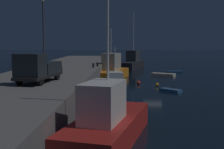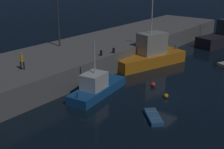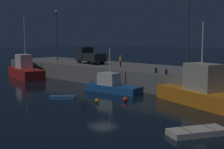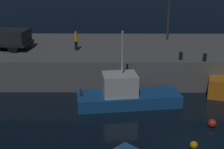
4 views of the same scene
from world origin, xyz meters
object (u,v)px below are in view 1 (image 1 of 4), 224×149
at_px(fishing_boat_blue, 114,84).
at_px(rowboat_white_mid, 163,74).
at_px(mooring_buoy_mid, 139,83).
at_px(bollard_central, 93,65).
at_px(fishing_trawler_red, 111,70).
at_px(bollard_west, 97,64).
at_px(fishing_boat_orange, 107,123).
at_px(lamp_post_east, 43,28).
at_px(mooring_buoy_near, 157,85).
at_px(dinghy_red_small, 171,90).
at_px(dockworker, 60,65).
at_px(fishing_boat_white, 132,63).
at_px(dinghy_orange_near, 174,72).
at_px(utility_truck, 38,69).

distance_m(fishing_boat_blue, rowboat_white_mid, 17.89).
xyz_separation_m(mooring_buoy_mid, bollard_central, (-0.85, 6.24, 2.45)).
distance_m(fishing_trawler_red, bollard_west, 5.68).
distance_m(fishing_boat_orange, lamp_post_east, 26.69).
distance_m(fishing_trawler_red, mooring_buoy_near, 10.29).
xyz_separation_m(fishing_boat_orange, mooring_buoy_mid, (24.63, -2.84, -0.96)).
xyz_separation_m(fishing_boat_orange, lamp_post_east, (23.79, 10.18, 6.54)).
bearing_deg(dinghy_red_small, mooring_buoy_mid, 31.25).
bearing_deg(bollard_west, fishing_boat_blue, -156.03).
bearing_deg(dockworker, fishing_boat_white, -14.73).
height_order(dinghy_orange_near, bollard_west, bollard_west).
xyz_separation_m(fishing_boat_orange, bollard_central, (23.77, 3.40, 1.49)).
distance_m(fishing_boat_blue, bollard_central, 5.60).
relative_size(mooring_buoy_mid, bollard_west, 0.88).
relative_size(dinghy_red_small, mooring_buoy_near, 6.00).
height_order(fishing_boat_blue, lamp_post_east, lamp_post_east).
xyz_separation_m(fishing_boat_white, bollard_central, (-24.00, 5.78, 1.33)).
xyz_separation_m(fishing_trawler_red, lamp_post_east, (-6.96, 8.83, 6.41)).
bearing_deg(dockworker, fishing_trawler_red, -17.30).
relative_size(fishing_boat_blue, fishing_boat_orange, 0.74).
distance_m(dinghy_red_small, bollard_west, 11.89).
relative_size(fishing_boat_orange, dinghy_red_small, 3.86).
xyz_separation_m(lamp_post_east, bollard_west, (1.70, -7.18, -5.05)).
xyz_separation_m(fishing_boat_blue, rowboat_white_mid, (16.04, -7.90, -0.58)).
bearing_deg(fishing_boat_white, utility_truck, 167.23).
bearing_deg(fishing_boat_blue, dinghy_red_small, -96.80).
bearing_deg(dockworker, mooring_buoy_near, -56.67).
distance_m(mooring_buoy_mid, utility_truck, 19.08).
bearing_deg(bollard_central, fishing_trawler_red, -16.37).
bearing_deg(bollard_west, fishing_boat_orange, -173.30).
xyz_separation_m(fishing_boat_white, utility_truck, (-39.42, 8.93, 2.28)).
distance_m(fishing_boat_orange, bollard_central, 24.06).
xyz_separation_m(fishing_boat_orange, utility_truck, (8.36, 6.55, 2.44)).
xyz_separation_m(fishing_trawler_red, dockworker, (-15.27, 4.76, 2.00)).
distance_m(fishing_boat_blue, mooring_buoy_near, 6.60).
bearing_deg(bollard_central, fishing_boat_blue, -144.29).
bearing_deg(fishing_boat_orange, dinghy_orange_near, -14.05).
xyz_separation_m(fishing_boat_white, dockworker, (-32.30, 8.49, 1.97)).
bearing_deg(dinghy_orange_near, mooring_buoy_mid, 155.59).
bearing_deg(dockworker, mooring_buoy_mid, -44.36).
distance_m(fishing_boat_white, bollard_west, 22.96).
xyz_separation_m(dinghy_orange_near, dinghy_red_small, (-22.28, 3.82, 0.01)).
bearing_deg(lamp_post_east, rowboat_white_mid, -56.49).
height_order(fishing_trawler_red, mooring_buoy_near, fishing_trawler_red).
height_order(lamp_post_east, bollard_central, lamp_post_east).
height_order(rowboat_white_mid, dockworker, dockworker).
relative_size(fishing_boat_blue, mooring_buoy_near, 17.07).
bearing_deg(dockworker, fishing_boat_blue, -55.12).
bearing_deg(rowboat_white_mid, fishing_trawler_red, 118.22).
bearing_deg(bollard_west, mooring_buoy_mid, -98.42).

